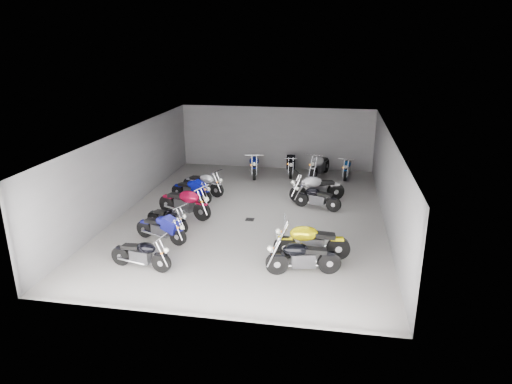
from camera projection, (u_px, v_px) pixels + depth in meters
ground at (252, 215)px, 17.74m from camera, size 14.00×14.00×0.00m
wall_back at (276, 138)px, 23.77m from camera, size 10.00×0.10×3.20m
wall_left at (128, 169)px, 18.05m from camera, size 0.10×14.00×3.20m
wall_right at (388, 182)px, 16.41m from camera, size 0.10×14.00×3.20m
ceiling at (252, 133)px, 16.72m from camera, size 10.00×14.00×0.04m
drain_grate at (250, 219)px, 17.27m from camera, size 0.32×0.32×0.01m
motorcycle_left_a at (141, 254)px, 13.44m from camera, size 1.98×0.51×0.87m
motorcycle_left_b at (161, 228)px, 15.28m from camera, size 1.96×0.73×0.89m
motorcycle_left_c at (168, 218)px, 16.20m from camera, size 1.76×0.84×0.82m
motorcycle_left_d at (185, 203)px, 17.38m from camera, size 2.29×0.97×1.05m
motorcycle_left_e at (192, 190)px, 19.07m from camera, size 1.95×0.86×0.90m
motorcycle_left_f at (203, 183)px, 19.92m from camera, size 2.04×0.87×0.93m
motorcycle_right_a at (302, 257)px, 13.13m from camera, size 2.18×0.63×0.97m
motorcycle_right_b at (311, 242)px, 14.04m from camera, size 2.37×0.55×1.04m
motorcycle_right_e at (317, 198)px, 18.23m from camera, size 1.91×0.70×0.86m
motorcycle_right_f at (316, 188)px, 19.07m from camera, size 2.27×1.04×1.05m
motorcycle_back_c at (254, 165)px, 22.68m from camera, size 0.61×2.27×1.01m
motorcycle_back_d at (291, 164)px, 22.88m from camera, size 0.50×2.27×1.00m
motorcycle_back_e at (320, 166)px, 22.47m from camera, size 0.89×2.30×1.04m
motorcycle_back_f at (347, 168)px, 22.44m from camera, size 0.47×2.01×0.88m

